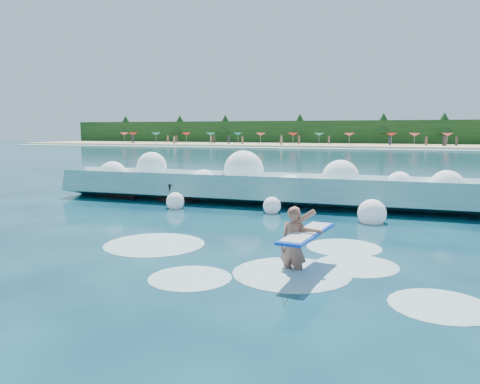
% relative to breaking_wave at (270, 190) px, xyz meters
% --- Properties ---
extents(ground, '(200.00, 200.00, 0.00)m').
position_rel_breaking_wave_xyz_m(ground, '(-0.83, -7.63, -0.56)').
color(ground, '#071F39').
rests_on(ground, ground).
extents(beach, '(140.00, 20.00, 0.40)m').
position_rel_breaking_wave_xyz_m(beach, '(-0.83, 70.37, -0.36)').
color(beach, tan).
rests_on(beach, ground).
extents(wet_band, '(140.00, 5.00, 0.08)m').
position_rel_breaking_wave_xyz_m(wet_band, '(-0.83, 59.37, -0.52)').
color(wet_band, silver).
rests_on(wet_band, ground).
extents(treeline, '(140.00, 4.00, 5.00)m').
position_rel_breaking_wave_xyz_m(treeline, '(-0.83, 80.37, 1.94)').
color(treeline, black).
rests_on(treeline, ground).
extents(breaking_wave, '(18.56, 2.87, 1.60)m').
position_rel_breaking_wave_xyz_m(breaking_wave, '(0.00, 0.00, 0.00)').
color(breaking_wave, teal).
rests_on(breaking_wave, ground).
extents(rock_cluster, '(8.02, 3.22, 1.31)m').
position_rel_breaking_wave_xyz_m(rock_cluster, '(-4.48, 0.28, -0.14)').
color(rock_cluster, black).
rests_on(rock_cluster, ground).
extents(surfer_with_board, '(1.04, 2.90, 1.70)m').
position_rel_breaking_wave_xyz_m(surfer_with_board, '(3.15, -9.04, 0.07)').
color(surfer_with_board, '#955845').
rests_on(surfer_with_board, ground).
extents(wave_spray, '(15.20, 4.41, 2.34)m').
position_rel_breaking_wave_xyz_m(wave_spray, '(-0.33, -0.27, 0.49)').
color(wave_spray, white).
rests_on(wave_spray, ground).
extents(surf_foam, '(9.16, 5.49, 0.14)m').
position_rel_breaking_wave_xyz_m(surf_foam, '(2.13, -8.52, -0.56)').
color(surf_foam, silver).
rests_on(surf_foam, ground).
extents(beach_umbrellas, '(110.69, 6.60, 0.50)m').
position_rel_breaking_wave_xyz_m(beach_umbrellas, '(-1.12, 72.03, 1.69)').
color(beach_umbrellas, '#D73F58').
rests_on(beach_umbrellas, ground).
extents(beachgoers, '(101.91, 14.10, 1.93)m').
position_rel_breaking_wave_xyz_m(beachgoers, '(-2.53, 69.95, 0.55)').
color(beachgoers, '#3F332D').
rests_on(beachgoers, ground).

